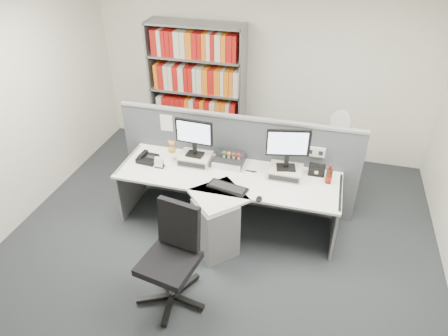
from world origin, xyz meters
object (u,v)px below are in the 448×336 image
(shelving_unit, at_px, (198,93))
(desk_fan, at_px, (340,122))
(monitor_left, at_px, (194,135))
(monitor_right, at_px, (288,146))
(filing_cabinet, at_px, (333,163))
(keyboard, at_px, (228,188))
(desk_calendar, at_px, (159,163))
(desk, at_px, (223,204))
(mouse, at_px, (259,199))
(speaker, at_px, (317,170))
(cola_bottle, at_px, (329,176))
(office_chair, at_px, (173,254))
(desktop_pc, at_px, (229,160))
(desk_phone, at_px, (147,158))

(shelving_unit, distance_m, desk_fan, 2.15)
(monitor_left, bearing_deg, monitor_right, 0.01)
(filing_cabinet, height_order, desk_fan, desk_fan)
(keyboard, relative_size, desk_calendar, 3.61)
(filing_cabinet, relative_size, desk_fan, 1.54)
(desk, distance_m, desk_calendar, 0.90)
(mouse, distance_m, filing_cabinet, 1.78)
(desk, relative_size, shelving_unit, 1.30)
(desk_fan, bearing_deg, desk, -130.61)
(speaker, height_order, filing_cabinet, speaker)
(desk_fan, bearing_deg, desk_calendar, -148.71)
(cola_bottle, distance_m, desk_fan, 1.05)
(speaker, bearing_deg, shelving_unit, 144.48)
(monitor_left, distance_m, keyboard, 0.77)
(filing_cabinet, height_order, office_chair, office_chair)
(desktop_pc, bearing_deg, desk_fan, 37.19)
(filing_cabinet, bearing_deg, monitor_left, -148.42)
(speaker, distance_m, office_chair, 1.93)
(desk_phone, bearing_deg, desk_calendar, -23.78)
(monitor_left, distance_m, monitor_right, 1.10)
(desk_phone, xyz_separation_m, desk_calendar, (0.20, -0.09, 0.02))
(filing_cabinet, bearing_deg, desk_calendar, -148.71)
(monitor_left, distance_m, shelving_unit, 1.54)
(desk_calendar, xyz_separation_m, shelving_unit, (-0.07, 1.68, 0.20))
(desk, bearing_deg, cola_bottle, 17.78)
(mouse, bearing_deg, filing_cabinet, 64.20)
(filing_cabinet, bearing_deg, cola_bottle, -93.60)
(desktop_pc, distance_m, cola_bottle, 1.18)
(keyboard, bearing_deg, desk, 146.25)
(desktop_pc, xyz_separation_m, speaker, (1.04, 0.04, 0.02))
(monitor_left, relative_size, office_chair, 0.44)
(monitor_right, bearing_deg, filing_cabinet, 61.43)
(desk, bearing_deg, filing_cabinet, 49.39)
(desk_calendar, xyz_separation_m, cola_bottle, (1.97, 0.20, 0.03))
(monitor_left, distance_m, desktop_pc, 0.53)
(desk_fan, xyz_separation_m, office_chair, (-1.42, -2.39, -0.42))
(monitor_right, bearing_deg, desk_phone, -175.51)
(monitor_left, bearing_deg, desk, -40.25)
(monitor_right, xyz_separation_m, desk_fan, (0.55, 1.02, -0.13))
(monitor_left, bearing_deg, mouse, -31.28)
(monitor_left, xyz_separation_m, mouse, (0.90, -0.55, -0.36))
(desktop_pc, height_order, speaker, speaker)
(keyboard, height_order, desk_fan, desk_fan)
(shelving_unit, bearing_deg, desk, -64.04)
(desk_calendar, distance_m, speaker, 1.85)
(desktop_pc, height_order, filing_cabinet, desktop_pc)
(desk_calendar, bearing_deg, desktop_pc, 20.23)
(desk_calendar, bearing_deg, desk, -11.28)
(desk_calendar, height_order, shelving_unit, shelving_unit)
(desk_phone, xyz_separation_m, office_chair, (0.80, -1.24, -0.20))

